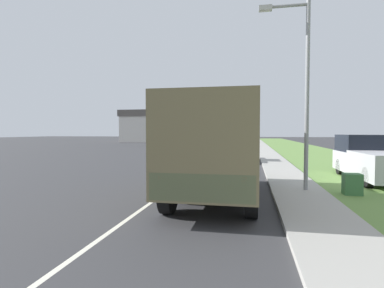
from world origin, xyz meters
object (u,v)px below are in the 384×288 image
object	(u,v)px
car_nearest_ahead	(237,152)
car_second_ahead	(211,145)
car_third_ahead	(219,140)
pickup_truck	(372,159)
lamp_post	(300,77)
military_truck	(218,146)

from	to	relation	value
car_nearest_ahead	car_second_ahead	distance (m)	12.01
car_second_ahead	car_third_ahead	distance (m)	13.56
pickup_truck	car_nearest_ahead	bearing A→B (deg)	130.27
pickup_truck	lamp_post	distance (m)	5.84
car_nearest_ahead	car_third_ahead	world-z (taller)	car_third_ahead
car_second_ahead	car_nearest_ahead	bearing A→B (deg)	-73.83
military_truck	car_second_ahead	bearing A→B (deg)	97.88
military_truck	car_third_ahead	world-z (taller)	military_truck
car_nearest_ahead	lamp_post	distance (m)	11.52
military_truck	car_third_ahead	bearing A→B (deg)	95.86
military_truck	pickup_truck	distance (m)	7.91
lamp_post	pickup_truck	bearing A→B (deg)	44.72
military_truck	car_second_ahead	xyz separation A→B (m)	(-3.27, 23.62, -1.03)
car_third_ahead	pickup_truck	xyz separation A→B (m)	(10.01, -32.30, 0.16)
military_truck	lamp_post	distance (m)	3.78
car_nearest_ahead	car_third_ahead	bearing A→B (deg)	98.81
car_second_ahead	car_third_ahead	size ratio (longest dim) A/B	0.97
car_nearest_ahead	car_third_ahead	size ratio (longest dim) A/B	0.92
military_truck	pickup_truck	size ratio (longest dim) A/B	1.26
military_truck	car_second_ahead	size ratio (longest dim) A/B	1.51
car_second_ahead	pickup_truck	xyz separation A→B (m)	(9.46, -18.76, 0.28)
military_truck	car_third_ahead	distance (m)	37.37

